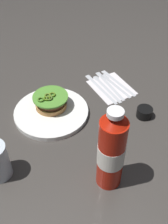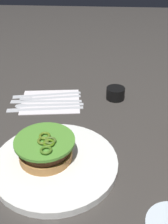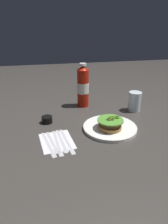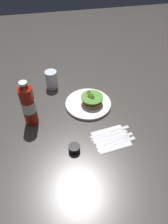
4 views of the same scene
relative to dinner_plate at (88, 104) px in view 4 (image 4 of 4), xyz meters
The scene contains 12 objects.
ground_plane 0.11m from the dinner_plate, 146.63° to the right, with size 3.00×3.00×0.00m, color #3B3833.
dinner_plate is the anchor object (origin of this frame).
burger_sandwich 0.04m from the dinner_plate, 17.68° to the right, with size 0.12×0.12×0.05m.
ketchup_bottle 0.34m from the dinner_plate, 167.46° to the right, with size 0.07×0.07×0.25m.
water_glass 0.28m from the dinner_plate, 131.99° to the left, with size 0.07×0.07×0.11m, color silver.
condiment_cup 0.32m from the dinner_plate, 113.68° to the right, with size 0.05×0.05×0.03m, color black.
napkin 0.26m from the dinner_plate, 77.53° to the right, with size 0.16×0.13×0.00m, color white.
butter_knife 0.30m from the dinner_plate, 73.37° to the right, with size 0.20×0.06×0.00m.
fork_utensil 0.28m from the dinner_plate, 74.21° to the right, with size 0.18×0.05×0.00m.
table_knife 0.27m from the dinner_plate, 72.03° to the right, with size 0.20×0.03×0.00m.
spoon_utensil 0.25m from the dinner_plate, 70.32° to the right, with size 0.19×0.04×0.00m.
steak_knife 0.23m from the dinner_plate, 69.96° to the right, with size 0.21×0.05×0.00m.
Camera 4 is at (-0.11, -0.80, 0.82)m, focal length 34.21 mm.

